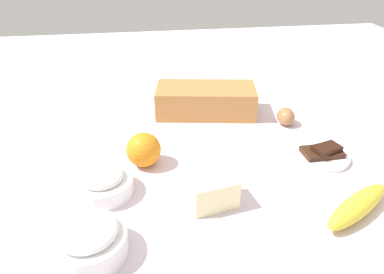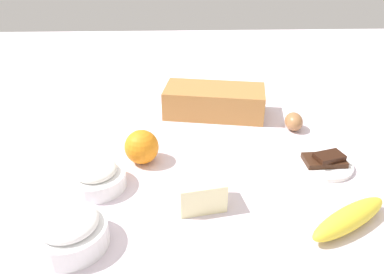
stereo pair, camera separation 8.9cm
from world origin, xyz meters
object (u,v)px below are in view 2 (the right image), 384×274
(sugar_bowl, at_px, (70,230))
(chocolate_plate, at_px, (324,162))
(orange_fruit, at_px, (142,147))
(egg_near_butter, at_px, (294,122))
(flour_bowl, at_px, (96,176))
(butter_block, at_px, (201,193))
(banana, at_px, (349,218))
(loaf_pan, at_px, (214,101))

(sugar_bowl, xyz_separation_m, chocolate_plate, (0.51, 0.22, -0.02))
(orange_fruit, relative_size, egg_near_butter, 1.28)
(flour_bowl, xyz_separation_m, chocolate_plate, (0.50, 0.06, -0.02))
(flour_bowl, relative_size, butter_block, 1.36)
(butter_block, bearing_deg, flour_bowl, 162.44)
(sugar_bowl, distance_m, orange_fruit, 0.28)
(banana, distance_m, orange_fruit, 0.45)
(flour_bowl, height_order, chocolate_plate, flour_bowl)
(flour_bowl, bearing_deg, butter_block, -17.56)
(egg_near_butter, bearing_deg, loaf_pan, 153.34)
(flour_bowl, height_order, banana, flour_bowl)
(flour_bowl, distance_m, chocolate_plate, 0.50)
(sugar_bowl, relative_size, orange_fruit, 1.62)
(loaf_pan, distance_m, orange_fruit, 0.31)
(loaf_pan, xyz_separation_m, sugar_bowl, (-0.29, -0.50, -0.01))
(loaf_pan, distance_m, flour_bowl, 0.44)
(butter_block, relative_size, egg_near_butter, 1.47)
(banana, xyz_separation_m, chocolate_plate, (0.02, 0.20, -0.01))
(flour_bowl, distance_m, egg_near_butter, 0.53)
(banana, bearing_deg, sugar_bowl, -177.00)
(loaf_pan, bearing_deg, chocolate_plate, -41.39)
(loaf_pan, height_order, chocolate_plate, loaf_pan)
(sugar_bowl, distance_m, banana, 0.49)
(banana, xyz_separation_m, orange_fruit, (-0.39, 0.23, 0.02))
(sugar_bowl, height_order, banana, sugar_bowl)
(egg_near_butter, bearing_deg, banana, -90.22)
(loaf_pan, relative_size, flour_bowl, 2.43)
(orange_fruit, bearing_deg, banana, -30.65)
(flour_bowl, relative_size, sugar_bowl, 0.96)
(chocolate_plate, bearing_deg, sugar_bowl, -156.70)
(loaf_pan, distance_m, butter_block, 0.41)
(orange_fruit, bearing_deg, loaf_pan, 52.66)
(banana, distance_m, butter_block, 0.27)
(orange_fruit, xyz_separation_m, butter_block, (0.13, -0.16, -0.01))
(banana, relative_size, orange_fruit, 2.42)
(banana, relative_size, egg_near_butter, 3.11)
(egg_near_butter, bearing_deg, orange_fruit, -159.89)
(sugar_bowl, xyz_separation_m, orange_fruit, (0.10, 0.26, 0.01))
(flour_bowl, distance_m, orange_fruit, 0.13)
(orange_fruit, height_order, butter_block, orange_fruit)
(orange_fruit, distance_m, chocolate_plate, 0.42)
(chocolate_plate, bearing_deg, banana, -96.96)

